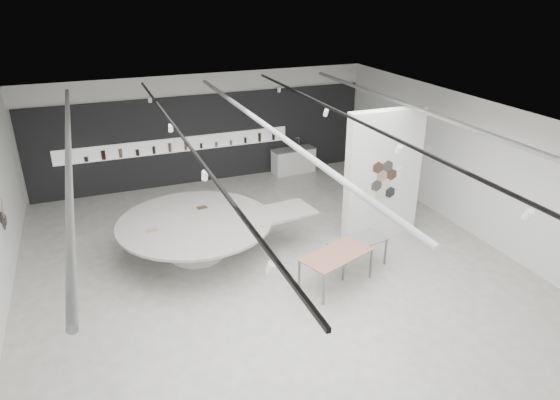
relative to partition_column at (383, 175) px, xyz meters
name	(u,v)px	position (x,y,z in m)	size (l,w,h in m)	color
room	(273,199)	(-3.59, -1.00, 0.27)	(12.02, 14.02, 3.82)	beige
back_wall_display	(203,139)	(-3.58, 5.94, -0.26)	(11.80, 0.27, 3.10)	black
partition_column	(383,175)	(0.00, 0.00, 0.00)	(2.20, 0.38, 3.60)	white
display_island	(199,232)	(-5.00, 0.71, -1.14)	(5.43, 4.44, 1.02)	white
sample_table_wood	(336,256)	(-2.32, -1.84, -1.04)	(1.93, 1.41, 0.81)	#A96D57
sample_table_stone	(357,243)	(-1.48, -1.33, -1.12)	(1.56, 0.99, 0.75)	gray
kitchen_counter	(293,160)	(-0.28, 5.52, -1.33)	(1.68, 0.76, 1.29)	white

